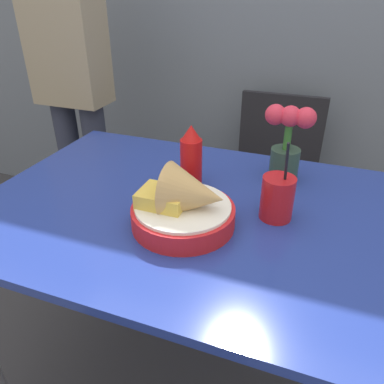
% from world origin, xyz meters
% --- Properties ---
extents(ground_plane, '(12.00, 12.00, 0.00)m').
position_xyz_m(ground_plane, '(0.00, 0.00, 0.00)').
color(ground_plane, '#38383D').
extents(dining_table, '(1.20, 0.82, 0.77)m').
position_xyz_m(dining_table, '(0.00, 0.00, 0.67)').
color(dining_table, '#233893').
rests_on(dining_table, ground_plane).
extents(chair_far_window, '(0.40, 0.40, 0.86)m').
position_xyz_m(chair_far_window, '(0.10, 0.86, 0.51)').
color(chair_far_window, black).
rests_on(chair_far_window, ground_plane).
extents(food_basket, '(0.26, 0.26, 0.17)m').
position_xyz_m(food_basket, '(0.01, -0.09, 0.83)').
color(food_basket, red).
rests_on(food_basket, dining_table).
extents(ketchup_bottle, '(0.06, 0.06, 0.19)m').
position_xyz_m(ketchup_bottle, '(-0.06, 0.12, 0.86)').
color(ketchup_bottle, red).
rests_on(ketchup_bottle, dining_table).
extents(drink_cup, '(0.08, 0.08, 0.23)m').
position_xyz_m(drink_cup, '(0.21, 0.02, 0.83)').
color(drink_cup, red).
rests_on(drink_cup, dining_table).
extents(flower_vase, '(0.15, 0.09, 0.23)m').
position_xyz_m(flower_vase, '(0.20, 0.25, 0.90)').
color(flower_vase, '#2D4738').
rests_on(flower_vase, dining_table).
extents(person_standing, '(0.32, 0.19, 1.71)m').
position_xyz_m(person_standing, '(-0.80, 0.58, 0.99)').
color(person_standing, '#2D3347').
rests_on(person_standing, ground_plane).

